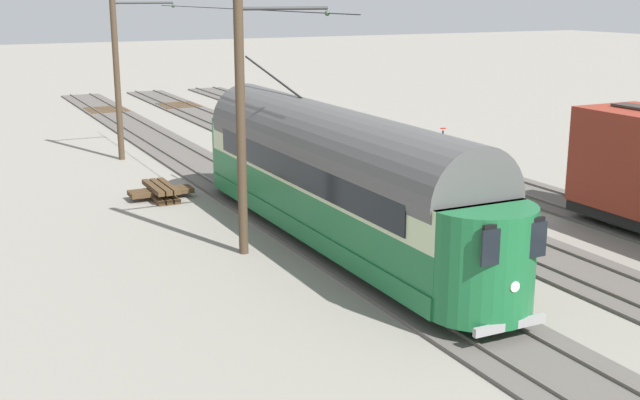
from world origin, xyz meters
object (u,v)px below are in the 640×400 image
catenary_pole_foreground (119,75)px  spare_tie_stack (161,191)px  switch_stand (442,139)px  vintage_streetcar (333,173)px  catenary_pole_mid_near (243,123)px

catenary_pole_foreground → spare_tie_stack: catenary_pole_foreground is taller
switch_stand → spare_tie_stack: (14.81, 2.72, -0.43)m
vintage_streetcar → catenary_pole_foreground: 16.55m
vintage_streetcar → spare_tie_stack: (3.19, -8.09, -1.99)m
vintage_streetcar → spare_tie_stack: 8.92m
vintage_streetcar → spare_tie_stack: vintage_streetcar is taller
catenary_pole_mid_near → switch_stand: catenary_pole_mid_near is taller
vintage_streetcar → switch_stand: 15.95m
catenary_pole_mid_near → switch_stand: 18.01m
catenary_pole_mid_near → spare_tie_stack: 8.54m
vintage_streetcar → catenary_pole_mid_near: (2.72, -0.41, 1.70)m
catenary_pole_foreground → catenary_pole_mid_near: same height
switch_stand → spare_tie_stack: 15.07m
catenary_pole_mid_near → catenary_pole_foreground: bearing=-90.0°
switch_stand → vintage_streetcar: bearing=42.9°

